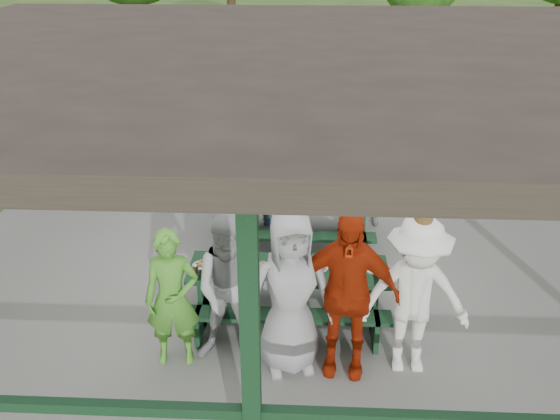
# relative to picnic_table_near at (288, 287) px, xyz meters

# --- Properties ---
(ground) EXTENTS (90.00, 90.00, 0.00)m
(ground) POSITION_rel_picnic_table_near_xyz_m (-0.21, 1.20, -0.57)
(ground) COLOR #2B4D18
(ground) RESTS_ON ground
(concrete_slab) EXTENTS (10.00, 8.00, 0.10)m
(concrete_slab) POSITION_rel_picnic_table_near_xyz_m (-0.21, 1.20, -0.52)
(concrete_slab) COLOR slate
(concrete_slab) RESTS_ON ground
(pavilion_structure) EXTENTS (10.60, 8.60, 3.24)m
(pavilion_structure) POSITION_rel_picnic_table_near_xyz_m (-0.21, 1.20, 2.60)
(pavilion_structure) COLOR black
(pavilion_structure) RESTS_ON concrete_slab
(picnic_table_near) EXTENTS (2.49, 1.39, 0.75)m
(picnic_table_near) POSITION_rel_picnic_table_near_xyz_m (0.00, 0.00, 0.00)
(picnic_table_near) COLOR black
(picnic_table_near) RESTS_ON concrete_slab
(picnic_table_far) EXTENTS (2.38, 1.39, 0.75)m
(picnic_table_far) POSITION_rel_picnic_table_near_xyz_m (0.07, 2.00, -0.00)
(picnic_table_far) COLOR black
(picnic_table_far) RESTS_ON concrete_slab
(table_setting) EXTENTS (2.41, 0.45, 0.10)m
(table_setting) POSITION_rel_picnic_table_near_xyz_m (0.01, 0.02, 0.31)
(table_setting) COLOR white
(table_setting) RESTS_ON picnic_table_near
(contestant_green) EXTENTS (0.65, 0.46, 1.68)m
(contestant_green) POSITION_rel_picnic_table_near_xyz_m (-1.27, -0.88, 0.37)
(contestant_green) COLOR #4A952A
(contestant_green) RESTS_ON concrete_slab
(contestant_grey_left) EXTENTS (0.93, 0.73, 1.87)m
(contestant_grey_left) POSITION_rel_picnic_table_near_xyz_m (-0.59, -0.79, 0.46)
(contestant_grey_left) COLOR #98989A
(contestant_grey_left) RESTS_ON concrete_slab
(contestant_grey_mid) EXTENTS (1.07, 0.82, 1.95)m
(contestant_grey_mid) POSITION_rel_picnic_table_near_xyz_m (0.05, -0.91, 0.50)
(contestant_grey_mid) COLOR #969698
(contestant_grey_mid) RESTS_ON concrete_slab
(contestant_red) EXTENTS (1.23, 0.63, 2.00)m
(contestant_red) POSITION_rel_picnic_table_near_xyz_m (0.65, -0.92, 0.53)
(contestant_red) COLOR #9D2108
(contestant_red) RESTS_ON concrete_slab
(contestant_white_fedora) EXTENTS (1.23, 0.71, 1.95)m
(contestant_white_fedora) POSITION_rel_picnic_table_near_xyz_m (1.40, -0.88, 0.48)
(contestant_white_fedora) COLOR white
(contestant_white_fedora) RESTS_ON concrete_slab
(spectator_lblue) EXTENTS (1.62, 0.64, 1.70)m
(spectator_lblue) POSITION_rel_picnic_table_near_xyz_m (-0.65, 2.74, 0.38)
(spectator_lblue) COLOR #8EB4DC
(spectator_lblue) RESTS_ON concrete_slab
(spectator_blue) EXTENTS (0.68, 0.49, 1.72)m
(spectator_blue) POSITION_rel_picnic_table_near_xyz_m (-2.06, 3.37, 0.39)
(spectator_blue) COLOR #426DAC
(spectator_blue) RESTS_ON concrete_slab
(spectator_grey) EXTENTS (0.93, 0.85, 1.56)m
(spectator_grey) POSITION_rel_picnic_table_near_xyz_m (1.08, 2.71, 0.31)
(spectator_grey) COLOR gray
(spectator_grey) RESTS_ON concrete_slab
(pickup_truck) EXTENTS (5.96, 4.65, 1.50)m
(pickup_truck) POSITION_rel_picnic_table_near_xyz_m (-0.03, 9.38, 0.18)
(pickup_truck) COLOR silver
(pickup_truck) RESTS_ON ground
(farm_trailer) EXTENTS (3.46, 2.12, 1.21)m
(farm_trailer) POSITION_rel_picnic_table_near_xyz_m (-2.72, 9.78, 0.03)
(farm_trailer) COLOR #1C2D9B
(farm_trailer) RESTS_ON ground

